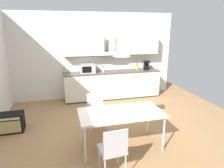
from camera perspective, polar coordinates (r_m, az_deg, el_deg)
ground_plane at (r=4.59m, az=-1.12°, el=-14.81°), size 7.36×8.25×0.02m
wall_back at (r=6.77m, az=-6.72°, el=7.89°), size 5.89×0.10×2.82m
kitchen_counter at (r=6.77m, az=0.15°, el=-0.18°), size 3.21×0.63×0.93m
backsplash_tile at (r=6.89m, az=-0.46°, el=6.05°), size 3.19×0.02×0.48m
upper_wall_cabinets at (r=6.66m, az=-0.14°, el=11.10°), size 3.19×0.40×0.65m
microwave at (r=6.47m, az=-7.03°, el=4.42°), size 0.48×0.35×0.28m
coffee_maker at (r=7.06m, az=9.82°, el=5.32°), size 0.18×0.19×0.30m
bottle_white at (r=6.59m, az=-2.48°, el=4.17°), size 0.08×0.08×0.18m
bottle_yellow at (r=6.88m, az=7.15°, el=4.77°), size 0.06×0.06×0.24m
dining_table at (r=3.94m, az=2.54°, el=-8.57°), size 1.63×0.85×0.75m
chair_far_left at (r=4.65m, az=-4.71°, el=-6.98°), size 0.42×0.42×0.87m
chair_near_left at (r=3.26m, az=0.47°, el=-17.67°), size 0.43×0.43×0.87m
guitar_amp at (r=5.23m, az=-26.72°, el=-9.78°), size 0.52×0.37×0.44m
pendant_lamp at (r=3.61m, az=2.78°, el=9.67°), size 0.32×0.32×0.22m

